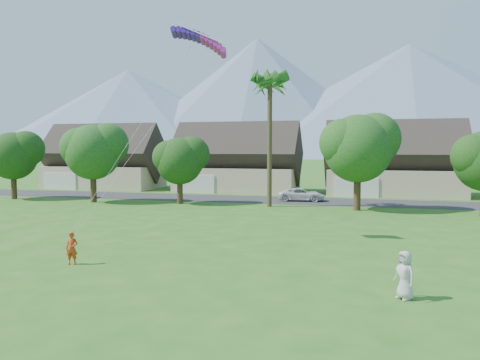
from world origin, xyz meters
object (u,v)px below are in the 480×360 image
(watcher, at_px, (405,275))
(parafoil_kite, at_px, (201,38))
(parked_car, at_px, (302,195))
(kite_flyer, at_px, (72,248))

(watcher, bearing_deg, parafoil_kite, -169.00)
(watcher, distance_m, parafoil_kite, 17.72)
(parked_car, height_order, parafoil_kite, parafoil_kite)
(kite_flyer, distance_m, watcher, 14.93)
(parked_car, relative_size, parafoil_kite, 1.35)
(watcher, height_order, parked_car, watcher)
(watcher, xyz_separation_m, parafoil_kite, (-10.88, 8.57, 11.06))
(kite_flyer, relative_size, parked_car, 0.32)
(watcher, bearing_deg, kite_flyer, -135.97)
(watcher, relative_size, parked_car, 0.37)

